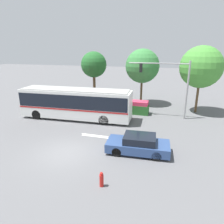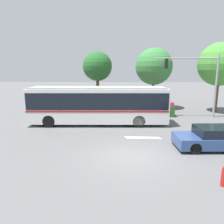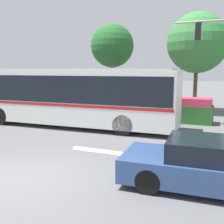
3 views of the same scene
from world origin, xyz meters
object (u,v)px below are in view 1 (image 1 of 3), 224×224
(street_tree_right, at_px, (201,67))
(fire_hydrant, at_px, (102,180))
(street_tree_centre, at_px, (142,66))
(sedan_foreground, at_px, (138,144))
(city_bus, at_px, (75,102))
(traffic_light_pole, at_px, (171,80))
(street_tree_left, at_px, (94,65))

(street_tree_right, height_order, fire_hydrant, street_tree_right)
(street_tree_centre, distance_m, fire_hydrant, 18.03)
(sedan_foreground, bearing_deg, city_bus, -39.48)
(sedan_foreground, xyz_separation_m, street_tree_right, (4.86, 11.30, 4.51))
(traffic_light_pole, distance_m, street_tree_centre, 6.03)
(sedan_foreground, xyz_separation_m, traffic_light_pole, (1.87, 8.53, 3.41))
(street_tree_centre, relative_size, street_tree_right, 0.95)
(sedan_foreground, bearing_deg, street_tree_centre, -85.99)
(traffic_light_pole, bearing_deg, city_bus, 18.77)
(traffic_light_pole, height_order, street_tree_right, street_tree_right)
(street_tree_left, distance_m, street_tree_centre, 6.64)
(city_bus, distance_m, traffic_light_pole, 10.08)
(street_tree_left, height_order, street_tree_centre, street_tree_centre)
(city_bus, xyz_separation_m, street_tree_right, (12.30, 5.93, 3.34))
(sedan_foreground, distance_m, street_tree_left, 16.40)
(city_bus, height_order, sedan_foreground, city_bus)
(city_bus, xyz_separation_m, street_tree_centre, (5.66, 7.88, 3.14))
(sedan_foreground, bearing_deg, fire_hydrant, 69.40)
(traffic_light_pole, height_order, fire_hydrant, traffic_light_pole)
(city_bus, relative_size, street_tree_left, 1.73)
(city_bus, xyz_separation_m, fire_hydrant, (6.15, -9.57, -1.39))
(city_bus, relative_size, fire_hydrant, 13.54)
(city_bus, height_order, fire_hydrant, city_bus)
(street_tree_left, bearing_deg, street_tree_right, -8.96)
(street_tree_centre, distance_m, street_tree_right, 6.92)
(traffic_light_pole, relative_size, street_tree_left, 0.91)
(street_tree_left, distance_m, fire_hydrant, 19.52)
(city_bus, bearing_deg, traffic_light_pole, -164.07)
(sedan_foreground, height_order, traffic_light_pole, traffic_light_pole)
(traffic_light_pole, height_order, street_tree_left, street_tree_left)
(traffic_light_pole, bearing_deg, street_tree_right, -137.23)
(street_tree_centre, relative_size, fire_hydrant, 8.24)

